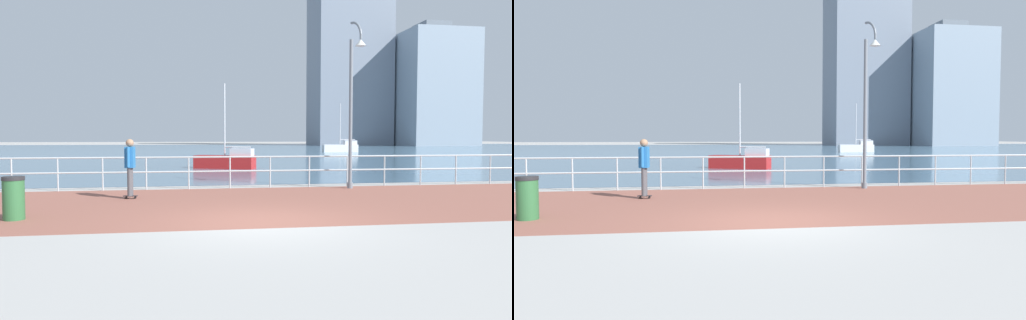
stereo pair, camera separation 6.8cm
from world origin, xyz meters
The scene contains 11 objects.
ground centered at (0.00, 40.00, 0.00)m, with size 220.00×220.00×0.00m, color #ADAAA5.
brick_paving centered at (0.00, 2.88, 0.00)m, with size 28.00×7.05×0.01m, color #935647.
harbor_water centered at (0.00, 51.41, 0.00)m, with size 180.00×88.00×0.00m, color slate.
waterfront_railing centered at (0.00, 6.41, 0.77)m, with size 25.25×0.06×1.11m.
lamppost centered at (4.12, 5.66, 3.13)m, with size 0.40×0.80×5.66m.
skateboarder centered at (-3.08, 4.20, 1.03)m, with size 0.41×0.56×1.71m.
trash_bin centered at (-5.16, 1.12, 0.47)m, with size 0.46×0.46×0.93m.
sailboat_yellow centered at (16.59, 42.41, 0.54)m, with size 4.07×1.48×5.62m.
sailboat_red centered at (0.82, 16.39, 0.45)m, with size 3.49×2.32×4.72m.
tower_beige centered at (32.39, 83.19, 18.23)m, with size 15.23×10.54×38.13m.
tower_concrete centered at (46.99, 76.87, 11.19)m, with size 13.20×14.30×24.04m.
Camera 1 is at (-1.58, -9.40, 1.77)m, focal length 32.63 mm.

